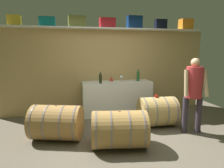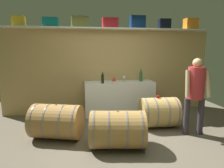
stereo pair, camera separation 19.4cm
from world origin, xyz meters
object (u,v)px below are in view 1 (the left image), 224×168
(toolcase_olive, at_px, (77,22))
(wine_barrel_far, at_px, (57,122))
(toolcase_navy, at_px, (134,22))
(toolcase_orange, at_px, (186,25))
(toolcase_black, at_px, (161,24))
(toolcase_teal, at_px, (47,22))
(wine_bottle_green, at_px, (138,76))
(wine_barrel_near, at_px, (157,111))
(wine_glass, at_px, (121,77))
(work_cabinet, at_px, (117,98))
(red_funnel, at_px, (111,79))
(tasting_cup, at_px, (156,96))
(toolcase_yellow, at_px, (14,21))
(wine_bottle_dark, at_px, (100,78))
(winemaker_pouring, at_px, (194,88))
(toolcase_red, at_px, (107,23))

(toolcase_olive, distance_m, wine_barrel_far, 2.50)
(toolcase_navy, xyz_separation_m, toolcase_orange, (1.48, 0.00, -0.02))
(toolcase_navy, height_order, toolcase_black, toolcase_navy)
(toolcase_teal, relative_size, wine_bottle_green, 1.14)
(wine_barrel_far, bearing_deg, wine_barrel_near, 22.69)
(wine_glass, height_order, wine_barrel_near, wine_glass)
(work_cabinet, bearing_deg, red_funnel, 137.82)
(wine_barrel_near, bearing_deg, work_cabinet, 127.26)
(toolcase_orange, distance_m, wine_glass, 2.32)
(work_cabinet, distance_m, red_funnel, 0.52)
(tasting_cup, bearing_deg, wine_barrel_near, 0.00)
(toolcase_yellow, height_order, wine_glass, toolcase_yellow)
(toolcase_navy, bearing_deg, wine_bottle_green, -69.14)
(wine_bottle_green, bearing_deg, wine_bottle_dark, -169.83)
(toolcase_orange, bearing_deg, work_cabinet, -173.34)
(wine_bottle_dark, bearing_deg, winemaker_pouring, -38.16)
(toolcase_olive, distance_m, tasting_cup, 2.60)
(toolcase_yellow, relative_size, toolcase_teal, 0.79)
(wine_bottle_dark, xyz_separation_m, tasting_cup, (1.10, -0.81, -0.31))
(toolcase_olive, relative_size, toolcase_red, 1.04)
(toolcase_teal, bearing_deg, tasting_cup, -26.06)
(wine_bottle_dark, xyz_separation_m, red_funnel, (0.34, 0.30, -0.07))
(toolcase_olive, relative_size, toolcase_navy, 1.06)
(toolcase_orange, distance_m, red_funnel, 2.55)
(toolcase_orange, xyz_separation_m, wine_barrel_far, (-3.43, -1.39, -2.03))
(work_cabinet, bearing_deg, toolcase_olive, 170.01)
(toolcase_yellow, distance_m, wine_barrel_far, 2.61)
(toolcase_black, bearing_deg, toolcase_navy, -177.20)
(toolcase_teal, relative_size, toolcase_navy, 0.95)
(wine_bottle_dark, relative_size, wine_barrel_far, 0.26)
(toolcase_olive, height_order, wine_glass, toolcase_olive)
(toolcase_orange, height_order, wine_barrel_far, toolcase_orange)
(work_cabinet, bearing_deg, wine_barrel_far, -139.93)
(toolcase_teal, height_order, winemaker_pouring, toolcase_teal)
(wine_barrel_far, height_order, winemaker_pouring, winemaker_pouring)
(toolcase_black, bearing_deg, toolcase_olive, -177.20)
(toolcase_teal, height_order, wine_barrel_far, toolcase_teal)
(toolcase_navy, bearing_deg, toolcase_yellow, 178.37)
(wine_bottle_green, bearing_deg, toolcase_orange, 6.99)
(toolcase_orange, bearing_deg, wine_barrel_far, -156.19)
(toolcase_yellow, bearing_deg, wine_bottle_dark, -13.99)
(wine_bottle_dark, bearing_deg, toolcase_red, 55.82)
(toolcase_orange, relative_size, wine_barrel_far, 0.31)
(toolcase_teal, bearing_deg, toolcase_navy, 0.74)
(wine_barrel_near, xyz_separation_m, tasting_cup, (-0.04, -0.00, 0.35))
(toolcase_red, height_order, toolcase_navy, toolcase_navy)
(toolcase_olive, height_order, toolcase_orange, toolcase_orange)
(toolcase_teal, relative_size, winemaker_pouring, 0.24)
(wine_bottle_dark, height_order, winemaker_pouring, winemaker_pouring)
(toolcase_yellow, distance_m, toolcase_red, 2.17)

